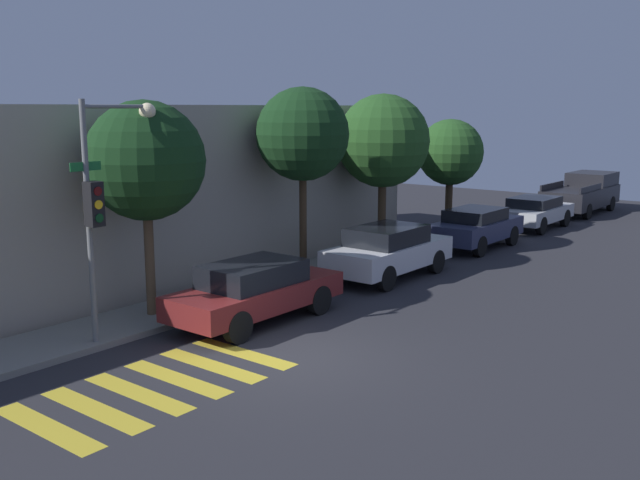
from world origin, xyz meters
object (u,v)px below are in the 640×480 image
sedan_far_end (476,227)px  tree_midblock (303,135)px  sedan_middle (388,250)px  tree_behind_truck (450,153)px  sedan_tail_of_row (535,211)px  tree_near_corner (145,161)px  tree_far_end (383,141)px  traffic_light_pole (105,185)px  sedan_near_corner (255,290)px  pickup_truck (583,193)px

sedan_far_end → tree_midblock: bearing=163.9°
sedan_middle → tree_behind_truck: size_ratio=0.98×
sedan_tail_of_row → tree_midblock: 13.15m
tree_near_corner → tree_far_end: bearing=0.0°
traffic_light_pole → tree_midblock: (7.24, 0.79, 0.79)m
sedan_near_corner → tree_midblock: size_ratio=0.81×
sedan_near_corner → tree_near_corner: bearing=123.9°
pickup_truck → tree_behind_truck: tree_behind_truck is taller
sedan_near_corner → pickup_truck: 22.62m
sedan_middle → sedan_far_end: (5.71, 0.00, -0.04)m
pickup_truck → tree_near_corner: (-24.01, 2.06, 2.80)m
sedan_tail_of_row → tree_far_end: 9.14m
sedan_near_corner → tree_behind_truck: size_ratio=0.99×
traffic_light_pole → sedan_near_corner: bearing=-22.7°
sedan_middle → tree_midblock: (-1.43, 2.06, 3.36)m
traffic_light_pole → tree_near_corner: 1.86m
sedan_tail_of_row → sedan_middle: bearing=180.0°
pickup_truck → sedan_tail_of_row: bearing=-180.0°
sedan_middle → tree_behind_truck: tree_behind_truck is taller
traffic_light_pole → sedan_far_end: (14.38, -1.27, -2.60)m
tree_near_corner → sedan_near_corner: bearing=-56.1°
traffic_light_pole → tree_near_corner: bearing=25.7°
traffic_light_pole → sedan_near_corner: 4.19m
pickup_truck → tree_behind_truck: size_ratio=1.23×
sedan_far_end → tree_midblock: size_ratio=0.76×
tree_far_end → tree_behind_truck: tree_far_end is taller
pickup_truck → traffic_light_pole: bearing=177.2°
tree_far_end → sedan_near_corner: bearing=-166.2°
traffic_light_pole → tree_midblock: tree_midblock is taller
tree_far_end → tree_behind_truck: bearing=-0.0°
sedan_middle → tree_far_end: tree_far_end is taller
tree_midblock → tree_far_end: 4.19m
tree_near_corner → tree_far_end: (9.78, 0.00, 0.09)m
sedan_far_end → sedan_tail_of_row: size_ratio=1.00×
sedan_far_end → tree_midblock: 8.17m
tree_near_corner → tree_far_end: size_ratio=0.95×
sedan_tail_of_row → tree_midblock: (-12.52, 2.06, 3.45)m
sedan_near_corner → sedan_far_end: sedan_near_corner is taller
traffic_light_pole → sedan_far_end: 14.67m
sedan_near_corner → tree_near_corner: size_ratio=0.87×
sedan_far_end → traffic_light_pole: bearing=175.0°
traffic_light_pole → tree_near_corner: size_ratio=1.00×
sedan_far_end → pickup_truck: pickup_truck is taller
tree_near_corner → tree_midblock: (5.60, 0.00, 0.43)m
tree_near_corner → tree_behind_truck: 14.51m
pickup_truck → tree_near_corner: bearing=175.1°
sedan_far_end → sedan_middle: bearing=180.0°
sedan_middle → tree_far_end: 4.57m
sedan_near_corner → sedan_tail_of_row: 16.74m
tree_behind_truck → tree_near_corner: bearing=180.0°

